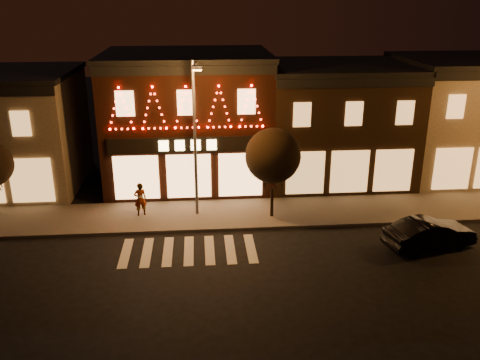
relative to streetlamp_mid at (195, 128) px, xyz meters
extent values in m
plane|color=black|center=(-0.46, -7.87, -5.06)|extent=(120.00, 120.00, 0.00)
cube|color=#47423D|center=(1.54, 0.13, -4.99)|extent=(44.00, 4.00, 0.15)
cube|color=black|center=(-0.46, 6.13, -1.06)|extent=(10.00, 8.00, 8.00)
cube|color=black|center=(-0.46, 6.13, 3.09)|extent=(10.20, 8.20, 0.30)
cube|color=black|center=(-0.46, 2.08, 2.69)|extent=(10.00, 0.25, 0.50)
cube|color=black|center=(-0.46, 2.03, -1.46)|extent=(9.00, 0.15, 0.90)
cube|color=#FFD87F|center=(-0.46, 1.93, -1.46)|extent=(3.40, 0.08, 0.60)
cube|color=#372413|center=(9.04, 6.13, -1.46)|extent=(9.00, 8.00, 7.20)
cube|color=black|center=(9.04, 6.13, 2.29)|extent=(9.20, 8.20, 0.30)
cube|color=black|center=(9.04, 2.08, 1.89)|extent=(9.00, 0.25, 0.50)
cube|color=#6C5F4D|center=(18.04, 6.13, -1.31)|extent=(9.00, 8.00, 7.50)
cube|color=black|center=(18.04, 6.13, 2.59)|extent=(9.20, 8.20, 0.30)
cylinder|color=#59595E|center=(-0.03, 0.25, -0.73)|extent=(0.17, 0.17, 8.37)
cylinder|color=#59595E|center=(0.08, -0.58, 3.35)|extent=(0.33, 1.67, 0.10)
cube|color=#59595E|center=(0.19, -1.41, 3.30)|extent=(0.56, 0.36, 0.19)
cube|color=orange|center=(0.19, -1.41, 3.19)|extent=(0.42, 0.26, 0.05)
cylinder|color=black|center=(4.05, -0.45, -4.11)|extent=(0.18, 0.18, 1.61)
sphere|color=black|center=(4.05, -0.45, -1.46)|extent=(2.95, 2.95, 2.95)
imported|color=black|center=(11.16, -4.50, -4.33)|extent=(4.70, 2.55, 1.47)
imported|color=gray|center=(-3.11, 0.26, -3.98)|extent=(0.78, 0.61, 1.87)
camera|label=1|loc=(0.17, -25.97, 6.60)|focal=38.31mm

